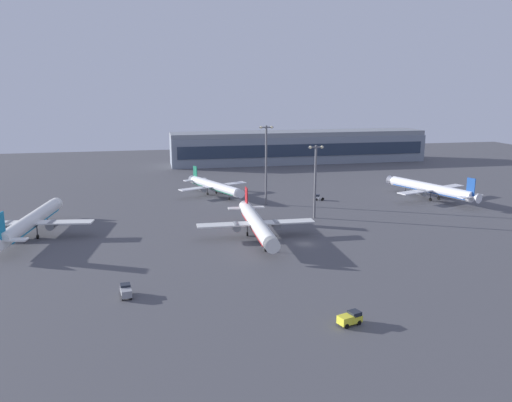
% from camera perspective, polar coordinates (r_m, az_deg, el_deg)
% --- Properties ---
extents(ground_plane, '(416.00, 416.00, 0.00)m').
position_cam_1_polar(ground_plane, '(131.60, 5.51, -4.78)').
color(ground_plane, '#4C4C51').
extents(terminal_building, '(134.11, 22.40, 16.40)m').
position_cam_1_polar(terminal_building, '(271.59, 4.80, 6.06)').
color(terminal_building, gray).
rests_on(terminal_building, ground).
extents(airplane_mid_apron, '(31.59, 40.63, 10.44)m').
position_cam_1_polar(airplane_mid_apron, '(135.04, 0.06, -2.52)').
color(airplane_mid_apron, silver).
rests_on(airplane_mid_apron, ground).
extents(airplane_far_stand, '(33.17, 42.45, 10.90)m').
position_cam_1_polar(airplane_far_stand, '(148.62, -23.95, -2.14)').
color(airplane_far_stand, silver).
rests_on(airplane_far_stand, ground).
extents(airplane_near_gate, '(30.20, 38.36, 10.16)m').
position_cam_1_polar(airplane_near_gate, '(191.36, 19.00, 1.31)').
color(airplane_near_gate, white).
rests_on(airplane_near_gate, ground).
extents(airplane_taxiway_distant, '(26.50, 33.56, 9.08)m').
position_cam_1_polar(airplane_taxiway_distant, '(188.69, -4.72, 1.68)').
color(airplane_taxiway_distant, white).
rests_on(airplane_taxiway_distant, ground).
extents(maintenance_van, '(2.48, 4.36, 2.25)m').
position_cam_1_polar(maintenance_van, '(102.01, -14.36, -9.73)').
color(maintenance_van, gray).
rests_on(maintenance_van, ground).
extents(cargo_loader, '(4.55, 3.17, 2.25)m').
position_cam_1_polar(cargo_loader, '(89.59, 10.50, -12.80)').
color(cargo_loader, yellow).
rests_on(cargo_loader, ground).
extents(pushback_tug, '(3.56, 3.03, 2.05)m').
position_cam_1_polar(pushback_tug, '(181.49, 6.95, 0.43)').
color(pushback_tug, white).
rests_on(pushback_tug, ground).
extents(apron_light_west, '(4.80, 0.90, 26.79)m').
position_cam_1_polar(apron_light_west, '(171.36, 1.15, 4.61)').
color(apron_light_west, slate).
rests_on(apron_light_west, ground).
extents(apron_light_central, '(4.80, 0.90, 22.36)m').
position_cam_1_polar(apron_light_central, '(154.32, 6.67, 2.76)').
color(apron_light_central, slate).
rests_on(apron_light_central, ground).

